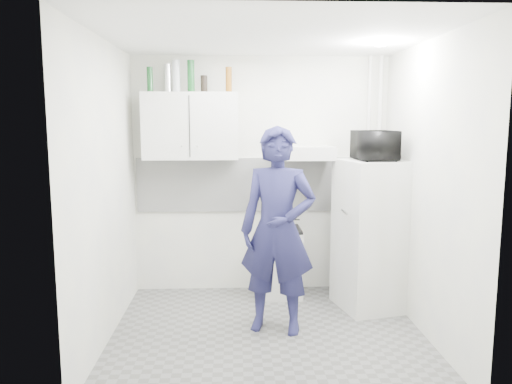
{
  "coord_description": "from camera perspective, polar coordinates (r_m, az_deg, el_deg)",
  "views": [
    {
      "loc": [
        -0.29,
        -4.28,
        1.9
      ],
      "look_at": [
        -0.09,
        0.3,
        1.25
      ],
      "focal_mm": 35.0,
      "sensor_mm": 36.0,
      "label": 1
    }
  ],
  "objects": [
    {
      "name": "floor",
      "position": [
        4.69,
        1.34,
        -15.82
      ],
      "size": [
        2.8,
        2.8,
        0.0
      ],
      "primitive_type": "plane",
      "color": "slate",
      "rests_on": "ground"
    },
    {
      "name": "ceiling",
      "position": [
        4.34,
        1.46,
        17.34
      ],
      "size": [
        2.8,
        2.8,
        0.0
      ],
      "primitive_type": "plane",
      "color": "white",
      "rests_on": "wall_back"
    },
    {
      "name": "wall_back",
      "position": [
        5.57,
        0.53,
        1.9
      ],
      "size": [
        2.8,
        0.0,
        2.8
      ],
      "primitive_type": "plane",
      "rotation": [
        1.57,
        0.0,
        0.0
      ],
      "color": "white",
      "rests_on": "floor"
    },
    {
      "name": "wall_left",
      "position": [
        4.46,
        -16.85,
        -0.01
      ],
      "size": [
        0.0,
        2.6,
        2.6
      ],
      "primitive_type": "plane",
      "rotation": [
        1.57,
        0.0,
        1.57
      ],
      "color": "white",
      "rests_on": "floor"
    },
    {
      "name": "wall_right",
      "position": [
        4.64,
        18.92,
        0.2
      ],
      "size": [
        0.0,
        2.6,
        2.6
      ],
      "primitive_type": "plane",
      "rotation": [
        1.57,
        0.0,
        -1.57
      ],
      "color": "white",
      "rests_on": "floor"
    },
    {
      "name": "person",
      "position": [
        4.49,
        2.49,
        -4.41
      ],
      "size": [
        0.77,
        0.61,
        1.86
      ],
      "primitive_type": "imported",
      "rotation": [
        0.0,
        0.0,
        -0.27
      ],
      "color": "#1D1D46",
      "rests_on": "floor"
    },
    {
      "name": "stove",
      "position": [
        5.52,
        2.79,
        -8.1
      ],
      "size": [
        0.45,
        0.45,
        0.72
      ],
      "primitive_type": "cube",
      "color": "silver",
      "rests_on": "floor"
    },
    {
      "name": "fridge",
      "position": [
        5.21,
        13.12,
        -4.79
      ],
      "size": [
        0.76,
        0.76,
        1.52
      ],
      "primitive_type": "cube",
      "rotation": [
        0.0,
        0.0,
        0.24
      ],
      "color": "silver",
      "rests_on": "floor"
    },
    {
      "name": "stove_top",
      "position": [
        5.43,
        2.82,
        -4.29
      ],
      "size": [
        0.43,
        0.43,
        0.03
      ],
      "primitive_type": "cube",
      "color": "black",
      "rests_on": "stove"
    },
    {
      "name": "saucepan",
      "position": [
        5.45,
        2.7,
        -3.52
      ],
      "size": [
        0.19,
        0.19,
        0.11
      ],
      "primitive_type": "cylinder",
      "color": "silver",
      "rests_on": "stove_top"
    },
    {
      "name": "microwave",
      "position": [
        5.09,
        13.45,
        5.2
      ],
      "size": [
        0.55,
        0.39,
        0.29
      ],
      "primitive_type": "imported",
      "rotation": [
        0.0,
        0.0,
        1.63
      ],
      "color": "black",
      "rests_on": "fridge"
    },
    {
      "name": "bottle_a",
      "position": [
        5.44,
        -12.03,
        12.44
      ],
      "size": [
        0.06,
        0.06,
        0.26
      ],
      "primitive_type": "cylinder",
      "color": "#144C1E",
      "rests_on": "upper_cabinet"
    },
    {
      "name": "bottle_b",
      "position": [
        5.42,
        -10.06,
        12.67
      ],
      "size": [
        0.08,
        0.08,
        0.29
      ],
      "primitive_type": "cylinder",
      "color": "silver",
      "rests_on": "upper_cabinet"
    },
    {
      "name": "bottle_c",
      "position": [
        5.41,
        -9.11,
        12.92
      ],
      "size": [
        0.08,
        0.08,
        0.33
      ],
      "primitive_type": "cylinder",
      "color": "#B2B7BC",
      "rests_on": "upper_cabinet"
    },
    {
      "name": "bottle_d",
      "position": [
        5.39,
        -7.45,
        12.97
      ],
      "size": [
        0.07,
        0.07,
        0.33
      ],
      "primitive_type": "cylinder",
      "color": "#144C1E",
      "rests_on": "upper_cabinet"
    },
    {
      "name": "canister_a",
      "position": [
        5.38,
        -5.96,
        12.17
      ],
      "size": [
        0.07,
        0.07,
        0.18
      ],
      "primitive_type": "cylinder",
      "color": "black",
      "rests_on": "upper_cabinet"
    },
    {
      "name": "bottle_e",
      "position": [
        5.37,
        -3.14,
        12.68
      ],
      "size": [
        0.07,
        0.07,
        0.26
      ],
      "primitive_type": "cylinder",
      "color": "brown",
      "rests_on": "upper_cabinet"
    },
    {
      "name": "upper_cabinet",
      "position": [
        5.37,
        -7.44,
        7.48
      ],
      "size": [
        1.0,
        0.35,
        0.7
      ],
      "primitive_type": "cube",
      "color": "silver",
      "rests_on": "wall_back"
    },
    {
      "name": "range_hood",
      "position": [
        5.34,
        5.52,
        4.5
      ],
      "size": [
        0.6,
        0.5,
        0.14
      ],
      "primitive_type": "cube",
      "color": "silver",
      "rests_on": "wall_back"
    },
    {
      "name": "backsplash",
      "position": [
        5.57,
        0.54,
        0.86
      ],
      "size": [
        2.74,
        0.03,
        0.6
      ],
      "primitive_type": "cube",
      "color": "white",
      "rests_on": "wall_back"
    },
    {
      "name": "pipe_a",
      "position": [
        5.71,
        13.73,
        1.82
      ],
      "size": [
        0.05,
        0.05,
        2.6
      ],
      "primitive_type": "cylinder",
      "color": "silver",
      "rests_on": "floor"
    },
    {
      "name": "pipe_b",
      "position": [
        5.67,
        12.57,
        1.82
      ],
      "size": [
        0.04,
        0.04,
        2.6
      ],
      "primitive_type": "cylinder",
      "color": "silver",
      "rests_on": "floor"
    },
    {
      "name": "ceiling_spot_fixture",
      "position": [
        4.71,
        14.02,
        16.02
      ],
      "size": [
        0.1,
        0.1,
        0.02
      ],
      "primitive_type": "cylinder",
      "color": "white",
      "rests_on": "ceiling"
    }
  ]
}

